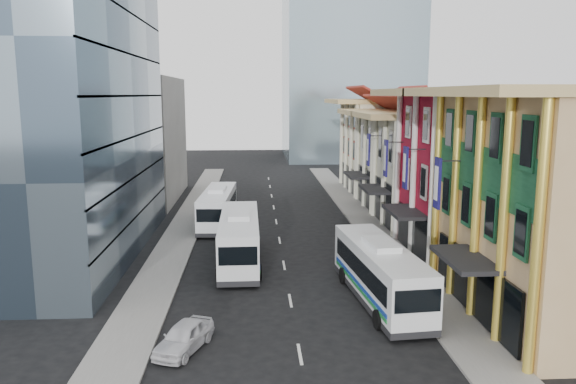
{
  "coord_description": "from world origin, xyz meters",
  "views": [
    {
      "loc": [
        -2.06,
        -23.71,
        12.12
      ],
      "look_at": [
        0.44,
        17.58,
        4.89
      ],
      "focal_mm": 35.0,
      "sensor_mm": 36.0,
      "label": 1
    }
  ],
  "objects": [
    {
      "name": "sidewalk_right",
      "position": [
        8.5,
        22.0,
        0.07
      ],
      "size": [
        3.0,
        90.0,
        0.15
      ],
      "primitive_type": "cube",
      "color": "slate",
      "rests_on": "ground"
    },
    {
      "name": "shophouse_tan",
      "position": [
        14.0,
        5.0,
        6.0
      ],
      "size": [
        8.0,
        14.0,
        12.0
      ],
      "primitive_type": "cube",
      "color": "tan",
      "rests_on": "ground"
    },
    {
      "name": "shophouse_cream_near",
      "position": [
        14.0,
        26.5,
        5.0
      ],
      "size": [
        8.0,
        9.0,
        10.0
      ],
      "primitive_type": "cube",
      "color": "#EBE8CD",
      "rests_on": "ground"
    },
    {
      "name": "sedan_left",
      "position": [
        -5.5,
        1.75,
        0.69
      ],
      "size": [
        2.99,
        4.35,
        1.37
      ],
      "primitive_type": "imported",
      "rotation": [
        0.0,
        0.0,
        -0.37
      ],
      "color": "silver",
      "rests_on": "ground"
    },
    {
      "name": "office_block_far",
      "position": [
        -16.0,
        42.0,
        7.0
      ],
      "size": [
        10.0,
        18.0,
        14.0
      ],
      "primitive_type": "cube",
      "color": "gray",
      "rests_on": "ground"
    },
    {
      "name": "bus_right",
      "position": [
        5.26,
        7.54,
        1.87
      ],
      "size": [
        3.82,
        11.85,
        3.74
      ],
      "primitive_type": null,
      "rotation": [
        0.0,
        0.0,
        0.1
      ],
      "color": "white",
      "rests_on": "ground"
    },
    {
      "name": "bus_left_far",
      "position": [
        -5.5,
        27.94,
        1.8
      ],
      "size": [
        3.24,
        11.34,
        3.6
      ],
      "primitive_type": null,
      "rotation": [
        0.0,
        0.0,
        -0.06
      ],
      "color": "white",
      "rests_on": "ground"
    },
    {
      "name": "bus_left_near",
      "position": [
        -3.19,
        15.78,
        1.91
      ],
      "size": [
        2.9,
        11.94,
        3.82
      ],
      "primitive_type": null,
      "rotation": [
        0.0,
        0.0,
        0.01
      ],
      "color": "silver",
      "rests_on": "ground"
    },
    {
      "name": "shophouse_cream_mid",
      "position": [
        14.0,
        35.5,
        5.0
      ],
      "size": [
        8.0,
        9.0,
        10.0
      ],
      "primitive_type": "cube",
      "color": "#EBE8CD",
      "rests_on": "ground"
    },
    {
      "name": "office_tower",
      "position": [
        -17.0,
        19.0,
        15.0
      ],
      "size": [
        12.0,
        26.0,
        30.0
      ],
      "primitive_type": "cube",
      "color": "#3A4B5C",
      "rests_on": "ground"
    },
    {
      "name": "shophouse_red",
      "position": [
        14.0,
        17.0,
        6.0
      ],
      "size": [
        8.0,
        10.0,
        12.0
      ],
      "primitive_type": "cube",
      "color": "#AC132A",
      "rests_on": "ground"
    },
    {
      "name": "ground",
      "position": [
        0.0,
        0.0,
        0.0
      ],
      "size": [
        200.0,
        200.0,
        0.0
      ],
      "primitive_type": "plane",
      "color": "black",
      "rests_on": "ground"
    },
    {
      "name": "sidewalk_left",
      "position": [
        -8.5,
        22.0,
        0.07
      ],
      "size": [
        3.0,
        90.0,
        0.15
      ],
      "primitive_type": "cube",
      "color": "slate",
      "rests_on": "ground"
    },
    {
      "name": "shophouse_cream_far",
      "position": [
        14.0,
        46.0,
        5.5
      ],
      "size": [
        8.0,
        12.0,
        11.0
      ],
      "primitive_type": "cube",
      "color": "#EBE8CD",
      "rests_on": "ground"
    }
  ]
}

